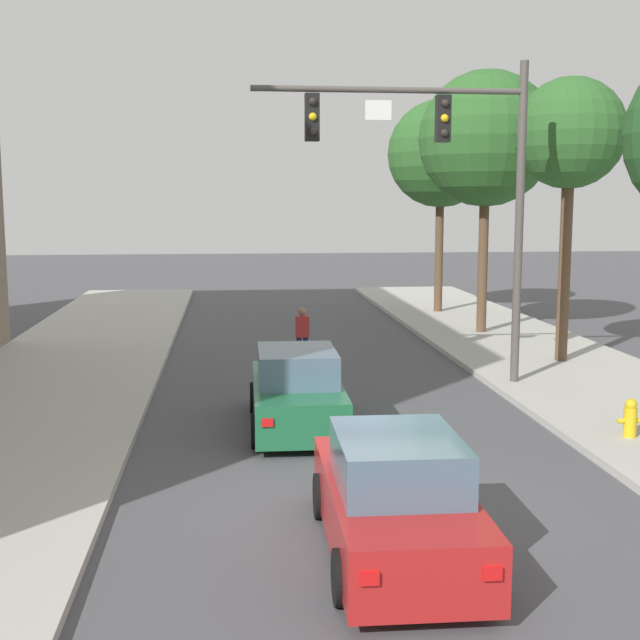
# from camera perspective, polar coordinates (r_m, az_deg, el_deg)

# --- Properties ---
(ground_plane) EXTENTS (120.00, 120.00, 0.00)m
(ground_plane) POSITION_cam_1_polar(r_m,az_deg,el_deg) (12.51, 4.45, -12.86)
(ground_plane) COLOR #4C4C51
(traffic_signal_mast) EXTENTS (6.38, 0.38, 7.50)m
(traffic_signal_mast) POSITION_cam_1_polar(r_m,az_deg,el_deg) (19.89, 8.56, 10.50)
(traffic_signal_mast) COLOR #514C47
(traffic_signal_mast) RESTS_ON sidewalk_right
(car_lead_green) EXTENTS (1.89, 4.27, 1.60)m
(car_lead_green) POSITION_cam_1_polar(r_m,az_deg,el_deg) (16.63, -1.59, -4.92)
(car_lead_green) COLOR #1E663D
(car_lead_green) RESTS_ON ground
(car_following_red) EXTENTS (1.89, 4.27, 1.60)m
(car_following_red) POSITION_cam_1_polar(r_m,az_deg,el_deg) (10.88, 5.13, -12.09)
(car_following_red) COLOR #B21E1E
(car_following_red) RESTS_ON ground
(pedestrian_crossing_road) EXTENTS (0.36, 0.22, 1.64)m
(pedestrian_crossing_road) POSITION_cam_1_polar(r_m,az_deg,el_deg) (22.48, -1.20, -1.00)
(pedestrian_crossing_road) COLOR #232847
(pedestrian_crossing_road) RESTS_ON ground
(fire_hydrant) EXTENTS (0.48, 0.24, 0.72)m
(fire_hydrant) POSITION_cam_1_polar(r_m,az_deg,el_deg) (16.57, 20.31, -6.25)
(fire_hydrant) COLOR gold
(fire_hydrant) RESTS_ON sidewalk_right
(street_tree_second) EXTENTS (2.92, 2.92, 7.54)m
(street_tree_second) POSITION_cam_1_polar(r_m,az_deg,el_deg) (23.52, 16.60, 11.89)
(street_tree_second) COLOR brown
(street_tree_second) RESTS_ON sidewalk_right
(street_tree_third) EXTENTS (4.36, 4.36, 8.47)m
(street_tree_third) POSITION_cam_1_polar(r_m,az_deg,el_deg) (28.16, 11.21, 11.94)
(street_tree_third) COLOR brown
(street_tree_third) RESTS_ON sidewalk_right
(street_tree_farthest) EXTENTS (4.11, 4.11, 8.16)m
(street_tree_farthest) POSITION_cam_1_polar(r_m,az_deg,el_deg) (33.17, 8.21, 11.07)
(street_tree_farthest) COLOR brown
(street_tree_farthest) RESTS_ON sidewalk_right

